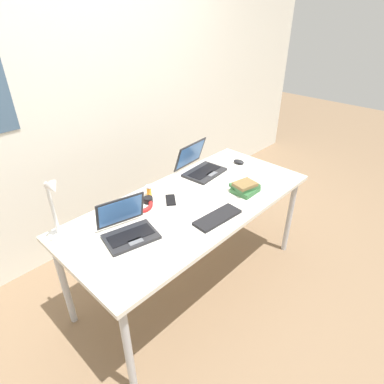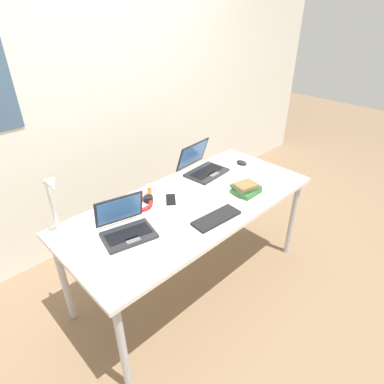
% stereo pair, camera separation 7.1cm
% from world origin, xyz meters
% --- Properties ---
extents(ground_plane, '(12.00, 12.00, 0.00)m').
position_xyz_m(ground_plane, '(0.00, 0.00, 0.00)').
color(ground_plane, '#7A6047').
extents(wall_back, '(6.00, 0.13, 2.60)m').
position_xyz_m(wall_back, '(-0.00, 1.10, 1.30)').
color(wall_back, silver).
rests_on(wall_back, ground_plane).
extents(desk, '(1.80, 0.80, 0.74)m').
position_xyz_m(desk, '(0.00, 0.00, 0.68)').
color(desk, silver).
rests_on(desk, ground_plane).
extents(desk_lamp, '(0.12, 0.18, 0.40)m').
position_xyz_m(desk_lamp, '(-0.80, 0.28, 0.94)').
color(desk_lamp, white).
rests_on(desk_lamp, desk).
extents(laptop_far_corner, '(0.35, 0.32, 0.23)m').
position_xyz_m(laptop_far_corner, '(0.37, 0.26, 0.79)').
color(laptop_far_corner, '#232326').
rests_on(laptop_far_corner, desk).
extents(laptop_back_right, '(0.35, 0.32, 0.22)m').
position_xyz_m(laptop_back_right, '(-0.52, 0.03, 0.78)').
color(laptop_back_right, '#232326').
rests_on(laptop_back_right, desk).
extents(external_keyboard, '(0.34, 0.14, 0.02)m').
position_xyz_m(external_keyboard, '(-0.03, -0.25, 0.75)').
color(external_keyboard, black).
rests_on(external_keyboard, desk).
extents(computer_mouse, '(0.07, 0.10, 0.03)m').
position_xyz_m(computer_mouse, '(0.71, 0.13, 0.76)').
color(computer_mouse, black).
rests_on(computer_mouse, desk).
extents(cell_phone, '(0.14, 0.15, 0.01)m').
position_xyz_m(cell_phone, '(-0.09, 0.12, 0.74)').
color(cell_phone, black).
rests_on(cell_phone, desk).
extents(headphones, '(0.21, 0.18, 0.04)m').
position_xyz_m(headphones, '(-0.28, 0.21, 0.76)').
color(headphones, red).
rests_on(headphones, desk).
extents(pill_bottle, '(0.04, 0.04, 0.08)m').
position_xyz_m(pill_bottle, '(-0.15, 0.28, 0.78)').
color(pill_bottle, gold).
rests_on(pill_bottle, desk).
extents(book_stack, '(0.21, 0.18, 0.08)m').
position_xyz_m(book_stack, '(0.36, -0.18, 0.78)').
color(book_stack, '#336638').
rests_on(book_stack, desk).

